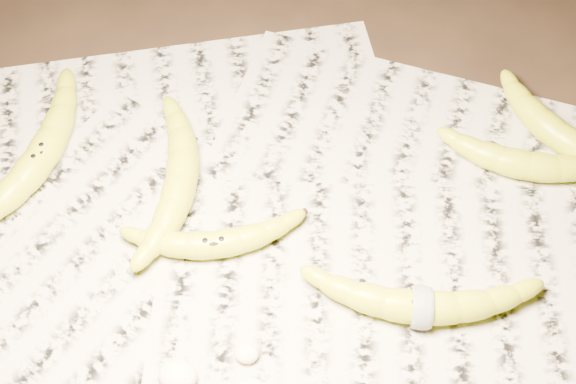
# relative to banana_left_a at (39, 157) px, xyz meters

# --- Properties ---
(ground) EXTENTS (3.00, 3.00, 0.00)m
(ground) POSITION_rel_banana_left_a_xyz_m (0.32, -0.05, -0.03)
(ground) COLOR black
(ground) RESTS_ON ground
(newspaper_patch) EXTENTS (0.90, 0.70, 0.01)m
(newspaper_patch) POSITION_rel_banana_left_a_xyz_m (0.28, -0.07, -0.02)
(newspaper_patch) COLOR #ACA893
(newspaper_patch) RESTS_ON ground
(banana_left_a) EXTENTS (0.11, 0.23, 0.04)m
(banana_left_a) POSITION_rel_banana_left_a_xyz_m (0.00, 0.00, 0.00)
(banana_left_a) COLOR yellow
(banana_left_a) RESTS_ON newspaper_patch
(banana_left_b) EXTENTS (0.08, 0.20, 0.04)m
(banana_left_b) POSITION_rel_banana_left_a_xyz_m (0.17, -0.00, -0.00)
(banana_left_b) COLOR yellow
(banana_left_b) RESTS_ON newspaper_patch
(banana_center) EXTENTS (0.18, 0.10, 0.03)m
(banana_center) POSITION_rel_banana_left_a_xyz_m (0.22, -0.08, -0.00)
(banana_center) COLOR yellow
(banana_center) RESTS_ON newspaper_patch
(banana_taped) EXTENTS (0.23, 0.08, 0.04)m
(banana_taped) POSITION_rel_banana_left_a_xyz_m (0.45, -0.12, -0.00)
(banana_taped) COLOR yellow
(banana_taped) RESTS_ON newspaper_patch
(banana_upper_a) EXTENTS (0.18, 0.06, 0.04)m
(banana_upper_a) POSITION_rel_banana_left_a_xyz_m (0.56, 0.08, -0.00)
(banana_upper_a) COLOR yellow
(banana_upper_a) RESTS_ON newspaper_patch
(banana_upper_b) EXTENTS (0.18, 0.16, 0.04)m
(banana_upper_b) POSITION_rel_banana_left_a_xyz_m (0.60, 0.13, -0.00)
(banana_upper_b) COLOR yellow
(banana_upper_b) RESTS_ON newspaper_patch
(measuring_tape) EXTENTS (0.01, 0.05, 0.05)m
(measuring_tape) POSITION_rel_banana_left_a_xyz_m (0.45, -0.12, -0.00)
(measuring_tape) COLOR white
(measuring_tape) RESTS_ON newspaper_patch
(flesh_chunk_a) EXTENTS (0.04, 0.03, 0.02)m
(flesh_chunk_a) POSITION_rel_banana_left_a_xyz_m (0.22, -0.23, -0.01)
(flesh_chunk_a) COLOR beige
(flesh_chunk_a) RESTS_ON newspaper_patch
(flesh_chunk_c) EXTENTS (0.03, 0.02, 0.01)m
(flesh_chunk_c) POSITION_rel_banana_left_a_xyz_m (0.28, -0.19, -0.01)
(flesh_chunk_c) COLOR beige
(flesh_chunk_c) RESTS_ON newspaper_patch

